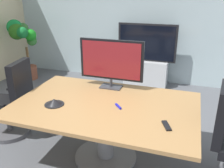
# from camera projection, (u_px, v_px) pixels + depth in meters

# --- Properties ---
(ground_plane) EXTENTS (7.29, 7.29, 0.00)m
(ground_plane) POSITION_uv_depth(u_px,v_px,m) (99.00, 158.00, 3.03)
(ground_plane) COLOR #515459
(wall_back_glass_partition) EXTENTS (6.29, 0.10, 2.67)m
(wall_back_glass_partition) POSITION_uv_depth(u_px,v_px,m) (149.00, 20.00, 5.18)
(wall_back_glass_partition) COLOR #9EB2B7
(wall_back_glass_partition) RESTS_ON ground
(conference_table) EXTENTS (2.07, 1.35, 0.73)m
(conference_table) POSITION_uv_depth(u_px,v_px,m) (105.00, 116.00, 2.85)
(conference_table) COLOR olive
(conference_table) RESTS_ON ground
(office_chair_left) EXTENTS (0.63, 0.61, 1.09)m
(office_chair_left) POSITION_uv_depth(u_px,v_px,m) (12.00, 105.00, 3.37)
(office_chair_left) COLOR #4C4C51
(office_chair_left) RESTS_ON ground
(tv_monitor) EXTENTS (0.84, 0.18, 0.64)m
(tv_monitor) POSITION_uv_depth(u_px,v_px,m) (111.00, 61.00, 3.13)
(tv_monitor) COLOR #333338
(tv_monitor) RESTS_ON conference_table
(wall_display_unit) EXTENTS (1.20, 0.36, 1.31)m
(wall_display_unit) POSITION_uv_depth(u_px,v_px,m) (146.00, 65.00, 5.17)
(wall_display_unit) COLOR #B7BABC
(wall_display_unit) RESTS_ON ground
(potted_plant) EXTENTS (0.65, 0.59, 1.34)m
(potted_plant) POSITION_uv_depth(u_px,v_px,m) (22.00, 41.00, 5.37)
(potted_plant) COLOR brown
(potted_plant) RESTS_ON ground
(conference_phone) EXTENTS (0.22, 0.22, 0.07)m
(conference_phone) POSITION_uv_depth(u_px,v_px,m) (54.00, 102.00, 2.76)
(conference_phone) COLOR black
(conference_phone) RESTS_ON conference_table
(remote_control) EXTENTS (0.11, 0.18, 0.02)m
(remote_control) POSITION_uv_depth(u_px,v_px,m) (166.00, 126.00, 2.33)
(remote_control) COLOR black
(remote_control) RESTS_ON conference_table
(whiteboard_marker) EXTENTS (0.10, 0.11, 0.02)m
(whiteboard_marker) POSITION_uv_depth(u_px,v_px,m) (118.00, 106.00, 2.71)
(whiteboard_marker) COLOR #1919A5
(whiteboard_marker) RESTS_ON conference_table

